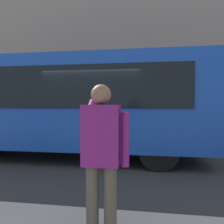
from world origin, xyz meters
TOP-DOWN VIEW (x-y plane):
  - ground_plane at (0.00, 0.00)m, footprint 60.00×60.00m
  - building_facade_far at (-0.02, -6.80)m, footprint 28.00×1.55m
  - red_bus at (1.29, -0.17)m, footprint 9.05×2.54m
  - pedestrian_photographer at (-0.96, 4.22)m, footprint 0.53×0.52m

SIDE VIEW (x-z plane):
  - ground_plane at x=0.00m, z-range 0.00..0.00m
  - pedestrian_photographer at x=-0.96m, z-range 0.29..1.99m
  - red_bus at x=1.29m, z-range 0.14..3.22m
  - building_facade_far at x=-0.02m, z-range -0.01..11.99m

